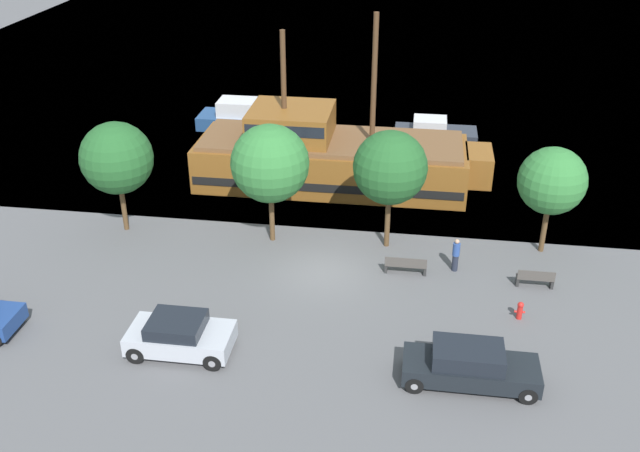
{
  "coord_description": "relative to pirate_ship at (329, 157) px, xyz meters",
  "views": [
    {
      "loc": [
        3.7,
        -26.66,
        16.57
      ],
      "look_at": [
        -0.45,
        2.0,
        1.2
      ],
      "focal_mm": 40.0,
      "sensor_mm": 36.0,
      "label": 1
    }
  ],
  "objects": [
    {
      "name": "bench_promenade_west",
      "position": [
        10.11,
        -9.34,
        -1.15
      ],
      "size": [
        1.55,
        0.45,
        0.85
      ],
      "color": "#4C4742",
      "rests_on": "ground_plane"
    },
    {
      "name": "parked_car_curb_mid",
      "position": [
        7.06,
        -16.01,
        -0.84
      ],
      "size": [
        4.69,
        1.8,
        1.51
      ],
      "color": "black",
      "rests_on": "ground_plane"
    },
    {
      "name": "water_surface",
      "position": [
        1.02,
        34.61,
        -1.58
      ],
      "size": [
        80.0,
        80.0,
        0.0
      ],
      "primitive_type": "plane",
      "color": "#38667F",
      "rests_on": "ground"
    },
    {
      "name": "parked_car_curb_front",
      "position": [
        -3.44,
        -15.74,
        -0.87
      ],
      "size": [
        3.83,
        2.0,
        1.43
      ],
      "color": "#B7BCC6",
      "rests_on": "ground_plane"
    },
    {
      "name": "tree_row_east",
      "position": [
        -9.14,
        -6.82,
        2.17
      ],
      "size": [
        3.42,
        3.42,
        5.48
      ],
      "color": "brown",
      "rests_on": "ground_plane"
    },
    {
      "name": "bench_promenade_east",
      "position": [
        4.61,
        -9.06,
        -1.14
      ],
      "size": [
        1.83,
        0.45,
        0.85
      ],
      "color": "#4C4742",
      "rests_on": "ground_plane"
    },
    {
      "name": "ground_plane",
      "position": [
        1.02,
        -9.39,
        -1.58
      ],
      "size": [
        160.0,
        160.0,
        0.0
      ],
      "primitive_type": "plane",
      "color": "#5B5B5E"
    },
    {
      "name": "pedestrian_walking_near",
      "position": [
        6.76,
        -8.44,
        -0.8
      ],
      "size": [
        0.32,
        0.32,
        1.56
      ],
      "color": "#232838",
      "rests_on": "ground_plane"
    },
    {
      "name": "pirate_ship",
      "position": [
        0.0,
        0.0,
        0.0
      ],
      "size": [
        15.97,
        5.09,
        9.43
      ],
      "color": "brown",
      "rests_on": "water_surface"
    },
    {
      "name": "tree_row_midwest",
      "position": [
        3.63,
        -6.64,
        2.4
      ],
      "size": [
        3.36,
        3.36,
        5.67
      ],
      "color": "brown",
      "rests_on": "ground_plane"
    },
    {
      "name": "moored_boat_outer",
      "position": [
        5.78,
        6.65,
        -0.9
      ],
      "size": [
        5.08,
        2.17,
        1.75
      ],
      "color": "#2D333D",
      "rests_on": "water_surface"
    },
    {
      "name": "tree_row_west",
      "position": [
        10.78,
        -6.1,
        1.97
      ],
      "size": [
        3.03,
        3.03,
        5.08
      ],
      "color": "brown",
      "rests_on": "ground_plane"
    },
    {
      "name": "tree_row_mideast",
      "position": [
        -1.81,
        -6.84,
        2.35
      ],
      "size": [
        3.61,
        3.61,
        5.75
      ],
      "color": "brown",
      "rests_on": "ground_plane"
    },
    {
      "name": "fire_hydrant",
      "position": [
        9.22,
        -11.8,
        -1.17
      ],
      "size": [
        0.42,
        0.25,
        0.76
      ],
      "color": "red",
      "rests_on": "ground_plane"
    },
    {
      "name": "moored_boat_dockside",
      "position": [
        -6.9,
        8.13,
        -0.89
      ],
      "size": [
        6.06,
        2.48,
        1.89
      ],
      "color": "navy",
      "rests_on": "water_surface"
    }
  ]
}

